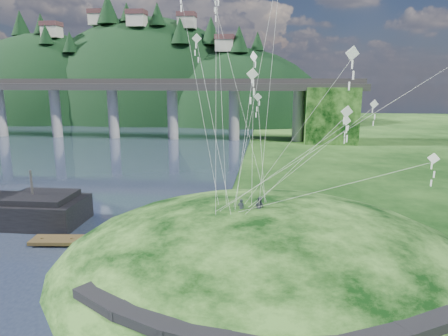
# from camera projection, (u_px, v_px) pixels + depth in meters

# --- Properties ---
(ground) EXTENTS (320.00, 320.00, 0.00)m
(ground) POSITION_uv_depth(u_px,v_px,m) (165.00, 269.00, 31.46)
(ground) COLOR black
(ground) RESTS_ON ground
(grass_hill) EXTENTS (36.00, 32.00, 13.00)m
(grass_hill) POSITION_uv_depth(u_px,v_px,m) (267.00, 280.00, 32.81)
(grass_hill) COLOR black
(grass_hill) RESTS_ON ground
(footpath) EXTENTS (22.29, 5.84, 0.83)m
(footpath) POSITION_uv_depth(u_px,v_px,m) (255.00, 327.00, 20.71)
(footpath) COLOR black
(footpath) RESTS_ON ground
(bridge) EXTENTS (160.00, 11.00, 15.00)m
(bridge) POSITION_uv_depth(u_px,v_px,m) (134.00, 100.00, 100.34)
(bridge) COLOR #2D2B2B
(bridge) RESTS_ON ground
(far_ridge) EXTENTS (153.00, 70.00, 94.50)m
(far_ridge) POSITION_uv_depth(u_px,v_px,m) (138.00, 138.00, 156.52)
(far_ridge) COLOR black
(far_ridge) RESTS_ON ground
(wooden_dock) EXTENTS (12.83, 3.30, 0.91)m
(wooden_dock) POSITION_uv_depth(u_px,v_px,m) (102.00, 240.00, 36.17)
(wooden_dock) COLOR #392C17
(wooden_dock) RESTS_ON ground
(kite_flyers) EXTENTS (2.21, 1.06, 1.70)m
(kite_flyers) POSITION_uv_depth(u_px,v_px,m) (255.00, 197.00, 30.68)
(kite_flyers) COLOR #252931
(kite_flyers) RESTS_ON ground
(kite_swarm) EXTENTS (17.43, 12.59, 18.09)m
(kite_swarm) POSITION_uv_depth(u_px,v_px,m) (282.00, 41.00, 28.40)
(kite_swarm) COLOR silver
(kite_swarm) RESTS_ON ground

